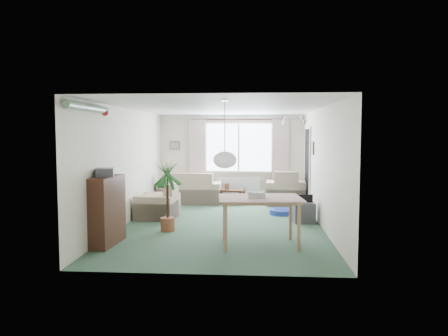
# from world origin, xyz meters

# --- Properties ---
(ground) EXTENTS (6.50, 6.50, 0.00)m
(ground) POSITION_xyz_m (0.00, 0.00, 0.00)
(ground) COLOR #2F4F3A
(window) EXTENTS (1.80, 0.03, 1.30)m
(window) POSITION_xyz_m (0.20, 3.23, 1.50)
(window) COLOR white
(curtain_rod) EXTENTS (2.60, 0.03, 0.03)m
(curtain_rod) POSITION_xyz_m (0.20, 3.15, 2.27)
(curtain_rod) COLOR black
(curtain_left) EXTENTS (0.45, 0.08, 2.00)m
(curtain_left) POSITION_xyz_m (-0.95, 3.13, 1.27)
(curtain_left) COLOR beige
(curtain_right) EXTENTS (0.45, 0.08, 2.00)m
(curtain_right) POSITION_xyz_m (1.35, 3.13, 1.27)
(curtain_right) COLOR beige
(radiator) EXTENTS (1.20, 0.10, 0.55)m
(radiator) POSITION_xyz_m (0.20, 3.19, 0.40)
(radiator) COLOR white
(doorway) EXTENTS (0.03, 0.95, 2.00)m
(doorway) POSITION_xyz_m (1.99, 2.20, 1.00)
(doorway) COLOR black
(pendant_lamp) EXTENTS (0.36, 0.36, 0.36)m
(pendant_lamp) POSITION_xyz_m (0.20, -2.30, 1.48)
(pendant_lamp) COLOR white
(tinsel_garland) EXTENTS (1.60, 1.60, 0.12)m
(tinsel_garland) POSITION_xyz_m (-1.92, -2.30, 2.28)
(tinsel_garland) COLOR #196626
(bauble_cluster_a) EXTENTS (0.20, 0.20, 0.20)m
(bauble_cluster_a) POSITION_xyz_m (1.30, 0.90, 2.22)
(bauble_cluster_a) COLOR silver
(bauble_cluster_b) EXTENTS (0.20, 0.20, 0.20)m
(bauble_cluster_b) POSITION_xyz_m (1.60, -0.30, 2.22)
(bauble_cluster_b) COLOR silver
(wall_picture_back) EXTENTS (0.28, 0.03, 0.22)m
(wall_picture_back) POSITION_xyz_m (-1.60, 3.23, 1.55)
(wall_picture_back) COLOR brown
(wall_picture_right) EXTENTS (0.03, 0.24, 0.30)m
(wall_picture_right) POSITION_xyz_m (1.98, 1.20, 1.55)
(wall_picture_right) COLOR brown
(sofa) EXTENTS (1.69, 0.91, 0.84)m
(sofa) POSITION_xyz_m (-1.10, 2.75, 0.42)
(sofa) COLOR #C6AD96
(sofa) RESTS_ON ground
(armchair_corner) EXTENTS (1.04, 0.99, 0.90)m
(armchair_corner) POSITION_xyz_m (1.48, 2.73, 0.45)
(armchair_corner) COLOR beige
(armchair_corner) RESTS_ON ground
(armchair_left) EXTENTS (0.90, 0.94, 0.78)m
(armchair_left) POSITION_xyz_m (-1.50, 0.53, 0.39)
(armchair_left) COLOR beige
(armchair_left) RESTS_ON ground
(coffee_table) EXTENTS (0.95, 0.65, 0.39)m
(coffee_table) POSITION_xyz_m (-0.06, 2.69, 0.20)
(coffee_table) COLOR black
(coffee_table) RESTS_ON ground
(photo_frame) EXTENTS (0.12, 0.05, 0.16)m
(photo_frame) POSITION_xyz_m (-0.09, 2.64, 0.47)
(photo_frame) COLOR brown
(photo_frame) RESTS_ON coffee_table
(bookshelf) EXTENTS (0.37, 0.97, 1.16)m
(bookshelf) POSITION_xyz_m (-1.84, -1.78, 0.58)
(bookshelf) COLOR black
(bookshelf) RESTS_ON ground
(hifi_box) EXTENTS (0.36, 0.41, 0.14)m
(hifi_box) POSITION_xyz_m (-1.84, -1.84, 1.23)
(hifi_box) COLOR #3D3C42
(hifi_box) RESTS_ON bookshelf
(houseplant) EXTENTS (0.75, 0.75, 1.38)m
(houseplant) POSITION_xyz_m (-1.02, -0.68, 0.69)
(houseplant) COLOR #1D541F
(houseplant) RESTS_ON ground
(dining_table) EXTENTS (1.35, 0.97, 0.79)m
(dining_table) POSITION_xyz_m (0.75, -1.65, 0.40)
(dining_table) COLOR tan
(dining_table) RESTS_ON ground
(gift_box) EXTENTS (0.28, 0.23, 0.12)m
(gift_box) POSITION_xyz_m (0.69, -1.72, 0.85)
(gift_box) COLOR #B5B7C0
(gift_box) RESTS_ON dining_table
(tv_cube) EXTENTS (0.45, 0.49, 0.43)m
(tv_cube) POSITION_xyz_m (1.70, 0.33, 0.21)
(tv_cube) COLOR #38393D
(tv_cube) RESTS_ON ground
(pet_bed) EXTENTS (0.60, 0.60, 0.11)m
(pet_bed) POSITION_xyz_m (1.29, 1.22, 0.06)
(pet_bed) COLOR navy
(pet_bed) RESTS_ON ground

